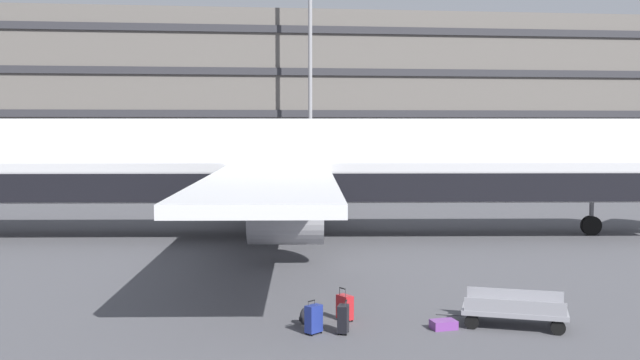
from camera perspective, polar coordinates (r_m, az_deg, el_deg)
ground_plane at (r=34.76m, az=5.30°, el=-4.13°), size 600.00×600.00×0.00m
terminal_structure at (r=78.38m, az=-1.54°, el=6.61°), size 171.79×14.29×16.14m
airliner at (r=33.36m, az=-2.21°, el=1.16°), size 41.70×33.79×11.17m
light_mast_left at (r=67.61m, az=-0.77°, el=12.52°), size 1.80×0.50×25.77m
suitcase_silver at (r=19.09m, az=9.60°, el=-11.03°), size 0.70×0.51×0.22m
suitcase_navy at (r=18.36m, az=1.82°, el=-10.73°), size 0.34×0.43×0.85m
suitcase_black at (r=18.33m, az=-0.50°, el=-10.74°), size 0.47×0.45×0.83m
suitcase_small at (r=19.51m, az=1.94°, el=-9.86°), size 0.44×0.51×0.89m
backpack_teal at (r=19.19m, az=-1.20°, el=-10.56°), size 0.39×0.40×0.50m
baggage_cart at (r=19.64m, az=14.89°, el=-9.74°), size 3.32×2.17×0.82m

